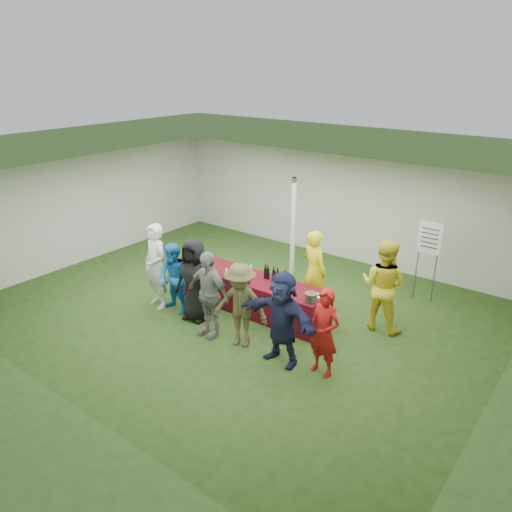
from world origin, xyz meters
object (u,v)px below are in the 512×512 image
Objects in this scene: customer_3 at (208,294)px; staff_pourer at (314,272)px; wine_list_sign at (429,244)px; customer_4 at (240,305)px; dump_bucket at (311,298)px; customer_5 at (282,318)px; customer_2 at (195,280)px; customer_0 at (156,266)px; serving_table at (248,292)px; staff_back at (383,285)px; customer_1 at (174,279)px; customer_6 at (324,333)px.

staff_pourer is at bearing 64.38° from customer_3.
wine_list_sign is 1.12× the size of customer_4.
customer_5 reaches higher than dump_bucket.
customer_2 is at bearing 179.10° from customer_5.
customer_0 reaches higher than customer_4.
serving_table is 2.13m from customer_5.
customer_0 is (-4.18, -2.01, -0.00)m from staff_back.
serving_table is 15.40× the size of dump_bucket.
customer_1 is at bearing 26.70° from staff_back.
staff_pourer is 2.89m from customer_1.
staff_pourer is (-0.53, 0.99, 0.05)m from dump_bucket.
serving_table is 1.37m from customer_3.
customer_3 reaches higher than customer_1.
serving_table is at bearing 44.81° from customer_0.
customer_3 reaches higher than serving_table.
staff_pourer is at bearing 45.13° from customer_0.
customer_0 is 1.22× the size of customer_1.
customer_3 is at bearing -87.36° from serving_table.
staff_back is 4.19m from customer_1.
customer_0 is at bearing 174.63° from customer_3.
serving_table is 2.32× the size of customer_6.
customer_4 is at bearing -175.28° from customer_5.
customer_6 is (0.78, -0.86, -0.07)m from dump_bucket.
staff_back is 2.32m from customer_5.
customer_1 is (0.49, 0.04, -0.17)m from customer_0.
staff_pourer reaches higher than customer_1.
customer_0 reaches higher than customer_1.
wine_list_sign reaches higher than customer_1.
serving_table is 1.50m from customer_4.
customer_3 is at bearing 40.19° from staff_back.
staff_pourer is 2.05m from customer_5.
wine_list_sign is 1.16× the size of customer_6.
customer_1 is (-1.13, -1.04, 0.38)m from serving_table.
wine_list_sign is at bearing 43.54° from serving_table.
customer_2 reaches higher than customer_3.
customer_1 is at bearing 157.32° from customer_4.
serving_table is 1.96× the size of customer_0.
customer_6 is at bearing 6.81° from customer_3.
customer_1 is at bearing 15.58° from customer_0.
staff_back is at bearing -97.52° from wine_list_sign.
wine_list_sign is at bearing 51.48° from customer_0.
customer_3 is 1.00× the size of customer_5.
customer_1 is at bearing 58.40° from staff_pourer.
customer_0 is at bearing 53.59° from staff_pourer.
serving_table is at bearing 52.53° from customer_2.
customer_3 is (1.19, -0.25, 0.10)m from customer_1.
customer_4 is 0.95× the size of customer_5.
customer_0 reaches higher than staff_pourer.
staff_back is at bearing 52.00° from dump_bucket.
dump_bucket is at bearing 50.53° from staff_back.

